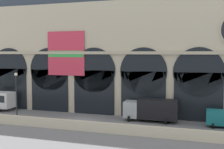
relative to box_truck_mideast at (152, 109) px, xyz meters
The scene contains 5 objects.
ground_plane 10.02m from the box_truck_mideast, 163.02° to the right, with size 200.00×200.00×0.00m, color slate.
quay_parapet_wall 12.04m from the box_truck_mideast, 141.92° to the right, with size 90.00×0.70×1.19m, color beige.
station_building 13.67m from the box_truck_mideast, 152.18° to the left, with size 48.32×6.13×21.03m.
box_truck_mideast is the anchor object (origin of this frame).
street_lamp_quayside 18.75m from the box_truck_mideast, 159.17° to the right, with size 0.44×0.44×6.90m.
Camera 1 is at (16.60, -37.04, 9.65)m, focal length 46.76 mm.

